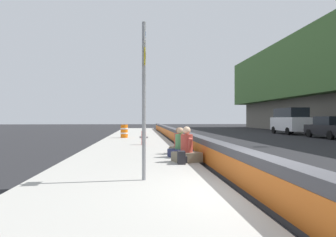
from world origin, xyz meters
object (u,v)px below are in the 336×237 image
at_px(route_sign_post, 144,89).
at_px(seated_person_foreground, 187,151).
at_px(fire_hydrant, 144,136).
at_px(seated_person_middle, 180,148).
at_px(backpack, 182,158).
at_px(parked_car_fourth, 330,127).
at_px(seated_person_rear, 179,145).
at_px(construction_barrel, 124,131).
at_px(parked_car_midline, 290,120).

xyz_separation_m(route_sign_post, seated_person_foreground, (2.92, -1.41, -1.71)).
height_order(fire_hydrant, seated_person_middle, seated_person_middle).
distance_m(route_sign_post, fire_hydrant, 9.80).
bearing_deg(route_sign_post, backpack, -26.04).
bearing_deg(parked_car_fourth, seated_person_rear, 129.20).
distance_m(seated_person_rear, construction_barrel, 10.99).
bearing_deg(backpack, route_sign_post, 153.96).
relative_size(seated_person_middle, backpack, 2.69).
xyz_separation_m(route_sign_post, parked_car_midline, (22.41, -14.49, -0.86)).
bearing_deg(seated_person_middle, backpack, 174.19).
distance_m(fire_hydrant, seated_person_foreground, 6.88).
bearing_deg(route_sign_post, seated_person_rear, -15.28).
xyz_separation_m(seated_person_middle, construction_barrel, (11.71, 2.64, 0.14)).
relative_size(route_sign_post, parked_car_fourth, 0.80).
bearing_deg(parked_car_midline, seated_person_foreground, 146.13).
bearing_deg(construction_barrel, seated_person_rear, -165.67).
height_order(seated_person_foreground, parked_car_midline, parked_car_midline).
distance_m(seated_person_middle, construction_barrel, 12.01).
xyz_separation_m(seated_person_foreground, seated_person_rear, (2.32, -0.02, -0.03)).
xyz_separation_m(backpack, parked_car_midline, (20.00, -13.31, 1.02)).
distance_m(fire_hydrant, construction_barrel, 6.36).
height_order(seated_person_foreground, seated_person_middle, seated_person_foreground).
xyz_separation_m(fire_hydrant, backpack, (-7.26, -1.10, -0.25)).
bearing_deg(seated_person_middle, parked_car_fourth, -48.25).
xyz_separation_m(backpack, construction_barrel, (13.47, 2.46, 0.28)).
xyz_separation_m(construction_barrel, parked_car_midline, (6.53, -15.78, 0.73)).
xyz_separation_m(seated_person_middle, seated_person_rear, (1.07, -0.07, -0.01)).
distance_m(route_sign_post, seated_person_foreground, 3.66).
bearing_deg(backpack, parked_car_fourth, -44.64).
xyz_separation_m(fire_hydrant, seated_person_rear, (-4.43, -1.35, -0.12)).
bearing_deg(parked_car_midline, construction_barrel, 112.48).
height_order(construction_barrel, parked_car_fourth, parked_car_fourth).
bearing_deg(seated_person_foreground, construction_barrel, 11.74).
height_order(seated_person_rear, parked_car_fourth, parked_car_fourth).
bearing_deg(fire_hydrant, parked_car_midline, -48.51).
relative_size(construction_barrel, parked_car_fourth, 0.21).
bearing_deg(seated_person_rear, parked_car_fourth, -50.80).
distance_m(seated_person_rear, parked_car_midline, 21.59).
relative_size(construction_barrel, parked_car_midline, 0.18).
relative_size(fire_hydrant, construction_barrel, 0.93).
bearing_deg(seated_person_rear, seated_person_middle, 175.99).
height_order(route_sign_post, parked_car_fourth, route_sign_post).
height_order(fire_hydrant, parked_car_midline, parked_car_midline).
xyz_separation_m(seated_person_middle, parked_car_fourth, (11.72, -13.13, 0.39)).
bearing_deg(backpack, seated_person_rear, -5.13).
xyz_separation_m(fire_hydrant, seated_person_foreground, (-6.75, -1.33, -0.09)).
bearing_deg(parked_car_fourth, fire_hydrant, 113.35).
bearing_deg(fire_hydrant, seated_person_rear, -163.01).
relative_size(route_sign_post, seated_person_middle, 3.35).
relative_size(backpack, construction_barrel, 0.42).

